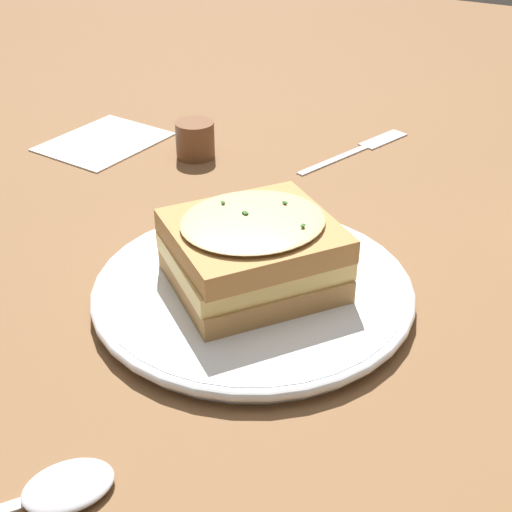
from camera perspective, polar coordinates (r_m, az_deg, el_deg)
name	(u,v)px	position (r m, az deg, el deg)	size (l,w,h in m)	color
ground_plane	(247,306)	(0.58, -0.76, -4.00)	(2.40, 2.40, 0.00)	brown
dinner_plate	(256,291)	(0.59, 0.00, -2.81)	(0.26, 0.26, 0.02)	white
sandwich	(254,252)	(0.57, -0.15, 0.33)	(0.17, 0.17, 0.06)	#B2844C
fork	(365,146)	(0.88, 8.74, 8.67)	(0.18, 0.07, 0.00)	silver
spoon	(48,490)	(0.46, -16.29, -17.53)	(0.14, 0.11, 0.01)	silver
napkin	(104,141)	(0.90, -12.08, 8.98)	(0.14, 0.11, 0.00)	white
condiment_pot	(195,140)	(0.84, -4.89, 9.27)	(0.04, 0.04, 0.04)	brown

